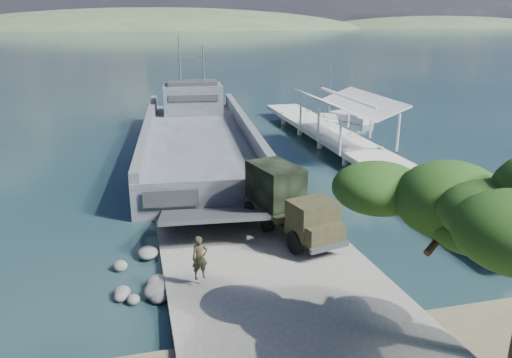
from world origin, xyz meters
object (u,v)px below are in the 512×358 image
at_px(soldier, 200,266).
at_px(military_truck, 287,201).
at_px(sailboat_near, 351,118).
at_px(sailboat_far, 329,120).
at_px(pier, 350,138).
at_px(landing_craft, 198,144).

bearing_deg(soldier, military_truck, 30.47).
height_order(sailboat_near, sailboat_far, sailboat_near).
xyz_separation_m(pier, sailboat_near, (6.95, 14.90, -1.20)).
relative_size(military_truck, sailboat_near, 1.05).
bearing_deg(military_truck, pier, 41.70).
bearing_deg(military_truck, sailboat_far, 50.35).
xyz_separation_m(pier, soldier, (-16.45, -20.69, -0.10)).
distance_m(landing_craft, soldier, 24.90).
bearing_deg(military_truck, sailboat_near, 46.19).
distance_m(soldier, sailboat_far, 40.18).
distance_m(landing_craft, sailboat_near, 22.95).
distance_m(pier, sailboat_far, 14.59).
height_order(military_truck, sailboat_near, sailboat_near).
height_order(landing_craft, soldier, landing_craft).
distance_m(pier, soldier, 26.43).
bearing_deg(pier, soldier, -128.49).
relative_size(soldier, sailboat_far, 0.29).
bearing_deg(sailboat_far, military_truck, -100.84).
xyz_separation_m(soldier, sailboat_near, (23.40, 35.59, -1.10)).
xyz_separation_m(military_truck, sailboat_far, (14.55, 29.76, -1.87)).
bearing_deg(landing_craft, military_truck, -77.97).
bearing_deg(sailboat_near, landing_craft, -171.01).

